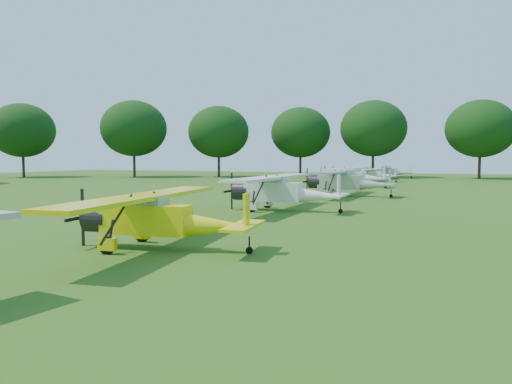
% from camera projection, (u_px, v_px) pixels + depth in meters
% --- Properties ---
extents(ground, '(160.00, 160.00, 0.00)m').
position_uv_depth(ground, '(272.00, 212.00, 30.61)').
color(ground, '#295715').
rests_on(ground, ground).
extents(tree_belt, '(137.36, 130.27, 14.52)m').
position_uv_depth(tree_belt, '(332.00, 76.00, 28.91)').
color(tree_belt, '#312113').
rests_on(tree_belt, ground).
extents(aircraft_2, '(6.94, 11.02, 2.16)m').
position_uv_depth(aircraft_2, '(159.00, 215.00, 18.06)').
color(aircraft_2, yellow).
rests_on(aircraft_2, ground).
extents(aircraft_3, '(7.51, 11.92, 2.36)m').
position_uv_depth(aircraft_3, '(282.00, 189.00, 31.08)').
color(aircraft_3, white).
rests_on(aircraft_3, ground).
extents(aircraft_4, '(7.69, 12.23, 2.41)m').
position_uv_depth(aircraft_4, '(346.00, 180.00, 42.83)').
color(aircraft_4, silver).
rests_on(aircraft_4, ground).
extents(aircraft_5, '(7.47, 11.86, 2.33)m').
position_uv_depth(aircraft_5, '(353.00, 175.00, 55.98)').
color(aircraft_5, white).
rests_on(aircraft_5, ground).
extents(aircraft_6, '(6.11, 9.67, 1.90)m').
position_uv_depth(aircraft_6, '(374.00, 174.00, 68.35)').
color(aircraft_6, white).
rests_on(aircraft_6, ground).
extents(aircraft_7, '(6.66, 10.59, 2.08)m').
position_uv_depth(aircraft_7, '(390.00, 171.00, 78.91)').
color(aircraft_7, silver).
rests_on(aircraft_7, ground).
extents(golf_cart, '(2.44, 1.67, 1.95)m').
position_uv_depth(golf_cart, '(327.00, 175.00, 76.50)').
color(golf_cart, '#B50F0C').
rests_on(golf_cart, ground).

